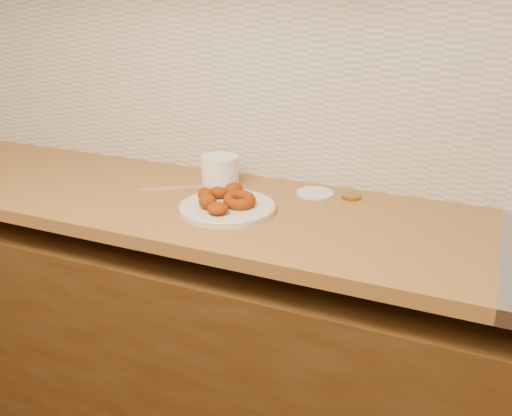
% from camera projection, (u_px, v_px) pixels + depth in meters
% --- Properties ---
extents(wall_back, '(4.00, 0.02, 2.70)m').
position_uv_depth(wall_back, '(347.00, 44.00, 1.63)').
color(wall_back, '#C1AE97').
rests_on(wall_back, ground).
extents(base_cabinet, '(3.60, 0.60, 0.77)m').
position_uv_depth(base_cabinet, '(303.00, 366.00, 1.72)').
color(base_cabinet, '#4F3719').
rests_on(base_cabinet, floor).
extents(butcher_block, '(2.30, 0.62, 0.04)m').
position_uv_depth(butcher_block, '(121.00, 192.00, 1.79)').
color(butcher_block, '#9C6C3D').
rests_on(butcher_block, base_cabinet).
extents(backsplash, '(3.60, 0.02, 0.60)m').
position_uv_depth(backsplash, '(343.00, 94.00, 1.68)').
color(backsplash, beige).
rests_on(backsplash, wall_back).
extents(donut_plate, '(0.28, 0.28, 0.02)m').
position_uv_depth(donut_plate, '(227.00, 208.00, 1.58)').
color(donut_plate, beige).
rests_on(donut_plate, butcher_block).
extents(ring_donut, '(0.14, 0.14, 0.04)m').
position_uv_depth(ring_donut, '(239.00, 200.00, 1.57)').
color(ring_donut, '#823406').
rests_on(ring_donut, donut_plate).
extents(fried_dough_chunks, '(0.15, 0.22, 0.04)m').
position_uv_depth(fried_dough_chunks, '(218.00, 197.00, 1.58)').
color(fried_dough_chunks, '#823406').
rests_on(fried_dough_chunks, donut_plate).
extents(plastic_tub, '(0.16, 0.16, 0.10)m').
position_uv_depth(plastic_tub, '(220.00, 171.00, 1.77)').
color(plastic_tub, white).
rests_on(plastic_tub, butcher_block).
extents(tub_lid, '(0.13, 0.13, 0.01)m').
position_uv_depth(tub_lid, '(315.00, 193.00, 1.71)').
color(tub_lid, silver).
rests_on(tub_lid, butcher_block).
extents(brass_jar_lid, '(0.08, 0.08, 0.01)m').
position_uv_depth(brass_jar_lid, '(352.00, 196.00, 1.68)').
color(brass_jar_lid, olive).
rests_on(brass_jar_lid, butcher_block).
extents(wooden_utensil, '(0.18, 0.13, 0.02)m').
position_uv_depth(wooden_utensil, '(172.00, 190.00, 1.72)').
color(wooden_utensil, '#A27E53').
rests_on(wooden_utensil, butcher_block).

